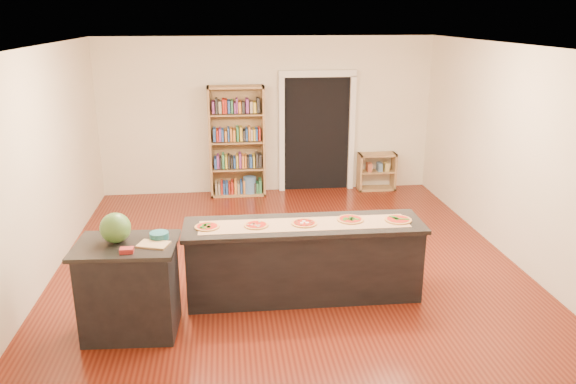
{
  "coord_description": "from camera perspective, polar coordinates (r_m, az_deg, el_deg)",
  "views": [
    {
      "loc": [
        -0.76,
        -6.56,
        3.17
      ],
      "look_at": [
        0.0,
        0.2,
        1.0
      ],
      "focal_mm": 35.0,
      "sensor_mm": 36.0,
      "label": 1
    }
  ],
  "objects": [
    {
      "name": "kitchen_island",
      "position": [
        6.53,
        1.6,
        -6.89
      ],
      "size": [
        2.72,
        0.74,
        0.9
      ],
      "rotation": [
        0.0,
        0.0,
        -0.01
      ],
      "color": "black",
      "rests_on": "ground"
    },
    {
      "name": "doorway",
      "position": [
        10.34,
        2.95,
        6.7
      ],
      "size": [
        1.4,
        0.09,
        2.21
      ],
      "color": "black",
      "rests_on": "room"
    },
    {
      "name": "side_counter",
      "position": [
        6.01,
        -15.79,
        -9.36
      ],
      "size": [
        1.0,
        0.73,
        0.99
      ],
      "rotation": [
        0.0,
        0.0,
        -0.06
      ],
      "color": "black",
      "rests_on": "ground"
    },
    {
      "name": "pizza_e",
      "position": [
        6.56,
        11.12,
        -2.77
      ],
      "size": [
        0.3,
        0.3,
        0.02
      ],
      "color": "#BC8148",
      "rests_on": "kitchen_island"
    },
    {
      "name": "low_shelf",
      "position": [
        10.62,
        8.99,
        2.06
      ],
      "size": [
        0.7,
        0.3,
        0.7
      ],
      "primitive_type": "cube",
      "color": "#A27E4F",
      "rests_on": "ground"
    },
    {
      "name": "pizza_c",
      "position": [
        6.34,
        1.66,
        -3.17
      ],
      "size": [
        0.28,
        0.28,
        0.02
      ],
      "color": "#BC8148",
      "rests_on": "kitchen_island"
    },
    {
      "name": "pizza_a",
      "position": [
        6.3,
        -8.22,
        -3.5
      ],
      "size": [
        0.29,
        0.29,
        0.02
      ],
      "color": "#BC8148",
      "rests_on": "kitchen_island"
    },
    {
      "name": "kraft_paper",
      "position": [
        6.34,
        1.66,
        -3.28
      ],
      "size": [
        2.37,
        0.45,
        0.0
      ],
      "primitive_type": "cube",
      "rotation": [
        0.0,
        0.0,
        -0.01
      ],
      "color": "#9C7850",
      "rests_on": "kitchen_island"
    },
    {
      "name": "cutting_board",
      "position": [
        5.69,
        -13.51,
        -5.21
      ],
      "size": [
        0.34,
        0.28,
        0.02
      ],
      "primitive_type": "cube",
      "rotation": [
        0.0,
        0.0,
        -0.32
      ],
      "color": "tan",
      "rests_on": "side_counter"
    },
    {
      "name": "pizza_b",
      "position": [
        6.29,
        -3.26,
        -3.37
      ],
      "size": [
        0.29,
        0.29,
        0.02
      ],
      "color": "#BC8148",
      "rests_on": "kitchen_island"
    },
    {
      "name": "package_teal",
      "position": [
        5.83,
        -12.95,
        -4.35
      ],
      "size": [
        0.19,
        0.19,
        0.07
      ],
      "primitive_type": "cylinder",
      "color": "#195966",
      "rests_on": "side_counter"
    },
    {
      "name": "bookshelf",
      "position": [
        10.07,
        -5.2,
        5.11
      ],
      "size": [
        0.99,
        0.35,
        1.98
      ],
      "primitive_type": "cube",
      "color": "#A27E4F",
      "rests_on": "ground"
    },
    {
      "name": "watermelon",
      "position": [
        5.82,
        -17.13,
        -3.51
      ],
      "size": [
        0.3,
        0.3,
        0.3
      ],
      "primitive_type": "sphere",
      "color": "#144214",
      "rests_on": "side_counter"
    },
    {
      "name": "package_red",
      "position": [
        5.59,
        -16.07,
        -5.71
      ],
      "size": [
        0.13,
        0.09,
        0.05
      ],
      "primitive_type": "cube",
      "rotation": [
        0.0,
        0.0,
        0.02
      ],
      "color": "maroon",
      "rests_on": "side_counter"
    },
    {
      "name": "waste_bin",
      "position": [
        10.25,
        -3.91,
        0.63
      ],
      "size": [
        0.23,
        0.23,
        0.34
      ],
      "primitive_type": "cylinder",
      "color": "#4B76A8",
      "rests_on": "ground"
    },
    {
      "name": "room",
      "position": [
        6.83,
        0.19,
        2.69
      ],
      "size": [
        6.0,
        7.0,
        2.8
      ],
      "color": "#F1E4CA",
      "rests_on": "ground"
    },
    {
      "name": "pizza_d",
      "position": [
        6.49,
        6.36,
        -2.78
      ],
      "size": [
        0.31,
        0.31,
        0.02
      ],
      "color": "#BC8148",
      "rests_on": "kitchen_island"
    }
  ]
}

